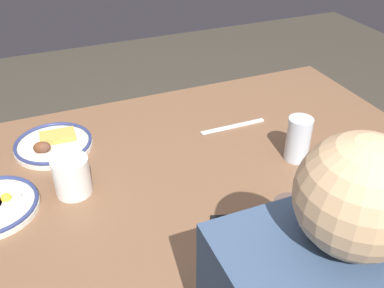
{
  "coord_description": "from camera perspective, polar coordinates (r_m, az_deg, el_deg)",
  "views": [
    {
      "loc": [
        0.37,
        0.93,
        1.47
      ],
      "look_at": [
        -0.02,
        -0.03,
        0.78
      ],
      "focal_mm": 40.52,
      "sensor_mm": 36.0,
      "label": 1
    }
  ],
  "objects": [
    {
      "name": "cell_phone",
      "position": [
        1.03,
        6.66,
        -10.66
      ],
      "size": [
        0.16,
        0.12,
        0.01
      ],
      "primitive_type": "cube",
      "rotation": [
        0.0,
        0.0,
        -0.34
      ],
      "color": "black",
      "rests_on": "dining_table"
    },
    {
      "name": "dining_table",
      "position": [
        1.29,
        -0.44,
        -5.05
      ],
      "size": [
        1.43,
        0.85,
        0.75
      ],
      "color": "brown",
      "rests_on": "ground_plane"
    },
    {
      "name": "coffee_mug",
      "position": [
        1.14,
        -15.63,
        -3.99
      ],
      "size": [
        0.09,
        0.12,
        0.1
      ],
      "color": "white",
      "rests_on": "dining_table"
    },
    {
      "name": "butter_knife",
      "position": [
        1.39,
        5.41,
        2.31
      ],
      "size": [
        0.22,
        0.02,
        0.01
      ],
      "color": "silver",
      "rests_on": "dining_table"
    },
    {
      "name": "drinking_glass",
      "position": [
        1.25,
        13.77,
        0.38
      ],
      "size": [
        0.07,
        0.07,
        0.13
      ],
      "color": "silver",
      "rests_on": "dining_table"
    },
    {
      "name": "plate_near_main",
      "position": [
        1.34,
        -17.88,
        -0.01
      ],
      "size": [
        0.23,
        0.23,
        0.05
      ],
      "color": "silver",
      "rests_on": "dining_table"
    },
    {
      "name": "fork_near",
      "position": [
        1.3,
        20.72,
        -2.33
      ],
      "size": [
        0.18,
        0.03,
        0.01
      ],
      "color": "silver",
      "rests_on": "dining_table"
    }
  ]
}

